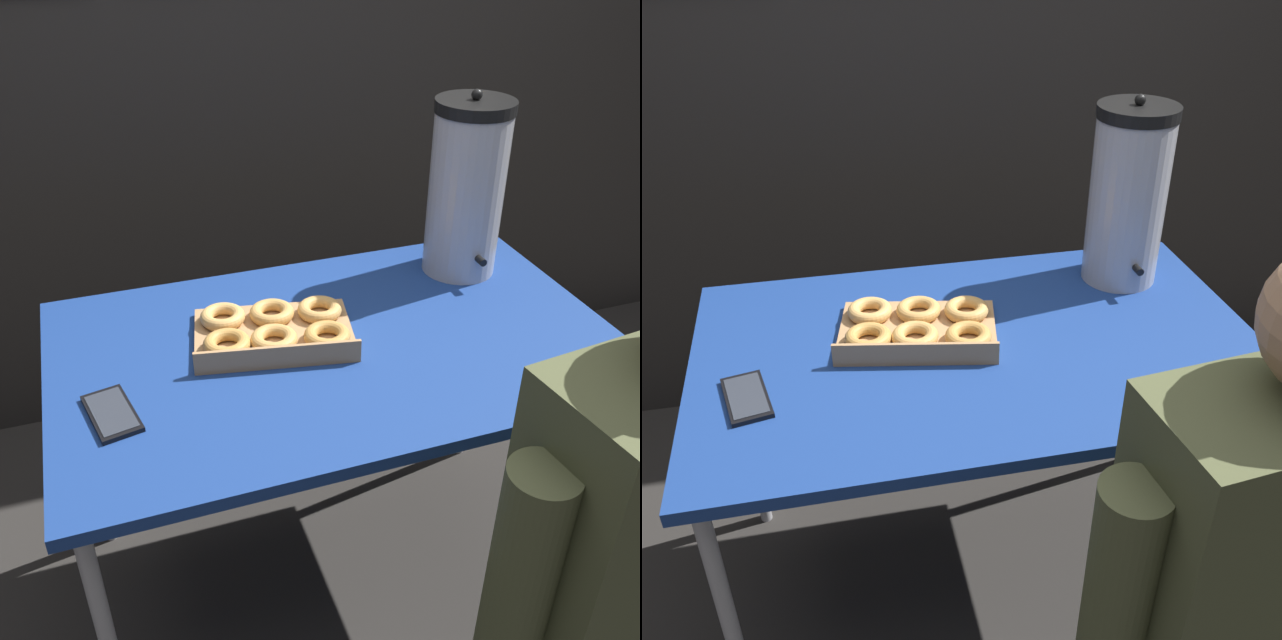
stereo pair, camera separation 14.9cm
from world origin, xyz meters
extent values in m
plane|color=#2D2B28|center=(0.00, 0.00, 0.00)|extent=(12.00, 12.00, 0.00)
cube|color=navy|center=(0.00, 0.00, 0.75)|extent=(1.21, 0.74, 0.03)
cylinder|color=#ADADB2|center=(0.56, -0.33, 0.37)|extent=(0.03, 0.03, 0.73)
cylinder|color=#ADADB2|center=(-0.56, 0.33, 0.37)|extent=(0.03, 0.03, 0.73)
cylinder|color=#ADADB2|center=(0.56, 0.33, 0.37)|extent=(0.03, 0.03, 0.73)
cube|color=tan|center=(-0.12, 0.06, 0.77)|extent=(0.38, 0.29, 0.02)
cube|color=tan|center=(-0.14, -0.06, 0.79)|extent=(0.33, 0.07, 0.04)
torus|color=#CC9448|center=(-0.23, 0.02, 0.79)|extent=(0.14, 0.14, 0.03)
torus|color=tan|center=(-0.14, 0.01, 0.79)|extent=(0.14, 0.14, 0.03)
torus|color=#CC9448|center=(-0.03, -0.02, 0.79)|extent=(0.12, 0.12, 0.03)
torus|color=#E3AB5E|center=(-0.22, 0.13, 0.79)|extent=(0.14, 0.14, 0.03)
torus|color=tan|center=(-0.11, 0.11, 0.79)|extent=(0.14, 0.14, 0.03)
torus|color=#DCA457|center=(-0.01, 0.09, 0.79)|extent=(0.13, 0.13, 0.03)
cylinder|color=#B7B7BC|center=(0.41, 0.21, 0.96)|extent=(0.18, 0.18, 0.40)
cylinder|color=black|center=(0.41, 0.21, 1.17)|extent=(0.19, 0.19, 0.03)
sphere|color=black|center=(0.41, 0.21, 1.20)|extent=(0.03, 0.03, 0.03)
cylinder|color=black|center=(0.41, 0.12, 0.83)|extent=(0.02, 0.05, 0.02)
cube|color=black|center=(-0.48, -0.10, 0.77)|extent=(0.11, 0.16, 0.01)
cube|color=#2D333D|center=(-0.48, -0.10, 0.77)|extent=(0.09, 0.14, 0.00)
cylinder|color=#4C5133|center=(0.05, -0.65, 0.71)|extent=(0.10, 0.10, 0.50)
camera|label=1|loc=(-0.45, -1.20, 1.61)|focal=40.00mm
camera|label=2|loc=(-0.30, -1.24, 1.61)|focal=40.00mm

